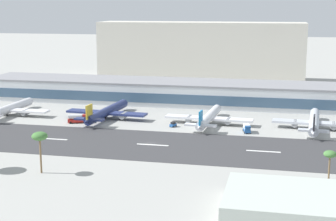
% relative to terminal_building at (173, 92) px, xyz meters
% --- Properties ---
extents(ground_plane, '(1400.00, 1400.00, 0.00)m').
position_rel_terminal_building_xyz_m(ground_plane, '(8.86, -81.96, -5.92)').
color(ground_plane, '#9E9E99').
extents(runway_strip, '(800.00, 41.41, 0.08)m').
position_rel_terminal_building_xyz_m(runway_strip, '(8.86, -84.04, -5.88)').
color(runway_strip, '#38383A').
rests_on(runway_strip, ground_plane).
extents(runway_centreline_dash_3, '(12.00, 1.20, 0.01)m').
position_rel_terminal_building_xyz_m(runway_centreline_dash_3, '(-29.86, -84.04, -5.84)').
color(runway_centreline_dash_3, white).
rests_on(runway_centreline_dash_3, runway_strip).
extents(runway_centreline_dash_4, '(12.00, 1.20, 0.01)m').
position_rel_terminal_building_xyz_m(runway_centreline_dash_4, '(10.04, -84.04, -5.84)').
color(runway_centreline_dash_4, white).
rests_on(runway_centreline_dash_4, runway_strip).
extents(runway_centreline_dash_5, '(12.00, 1.20, 0.01)m').
position_rel_terminal_building_xyz_m(runway_centreline_dash_5, '(50.54, -84.04, -5.84)').
color(runway_centreline_dash_5, white).
rests_on(runway_centreline_dash_5, runway_strip).
extents(terminal_building, '(204.54, 30.30, 11.84)m').
position_rel_terminal_building_xyz_m(terminal_building, '(0.00, 0.00, 0.00)').
color(terminal_building, silver).
rests_on(terminal_building, ground_plane).
extents(distant_hotel_block, '(141.46, 30.10, 39.54)m').
position_rel_terminal_building_xyz_m(distant_hotel_block, '(0.06, 92.79, 13.84)').
color(distant_hotel_block, beige).
rests_on(distant_hotel_block, ground_plane).
extents(airliner_red_tail_gate_0, '(40.03, 44.77, 9.34)m').
position_rel_terminal_building_xyz_m(airliner_red_tail_gate_0, '(-69.15, -48.42, -2.95)').
color(airliner_red_tail_gate_0, white).
rests_on(airliner_red_tail_gate_0, ground_plane).
extents(airliner_gold_tail_gate_1, '(38.06, 47.19, 9.85)m').
position_rel_terminal_building_xyz_m(airliner_gold_tail_gate_1, '(-21.63, -45.52, -2.79)').
color(airliner_gold_tail_gate_1, navy).
rests_on(airliner_gold_tail_gate_1, ground_plane).
extents(airliner_blue_tail_gate_2, '(38.65, 44.22, 9.22)m').
position_rel_terminal_building_xyz_m(airliner_blue_tail_gate_2, '(25.44, -46.24, -2.99)').
color(airliner_blue_tail_gate_2, silver).
rests_on(airliner_blue_tail_gate_2, ground_plane).
extents(airliner_black_tail_gate_3, '(34.80, 45.33, 9.46)m').
position_rel_terminal_building_xyz_m(airliner_black_tail_gate_3, '(69.75, -45.99, -2.91)').
color(airliner_black_tail_gate_3, silver).
rests_on(airliner_black_tail_gate_3, ground_plane).
extents(service_baggage_tug_0, '(2.86, 3.57, 2.20)m').
position_rel_terminal_building_xyz_m(service_baggage_tug_0, '(11.39, -53.75, -4.88)').
color(service_baggage_tug_0, '#23569E').
rests_on(service_baggage_tug_0, ground_plane).
extents(service_fuel_truck_1, '(8.85, 5.62, 3.95)m').
position_rel_terminal_building_xyz_m(service_fuel_truck_1, '(-31.23, -55.44, -3.90)').
color(service_fuel_truck_1, '#B2231E').
rests_on(service_fuel_truck_1, ground_plane).
extents(service_box_truck_2, '(3.68, 6.37, 3.25)m').
position_rel_terminal_building_xyz_m(service_box_truck_2, '(42.77, -56.96, -4.14)').
color(service_box_truck_2, '#23569E').
rests_on(service_box_truck_2, ground_plane).
extents(palm_tree_0, '(4.87, 4.87, 13.05)m').
position_rel_terminal_building_xyz_m(palm_tree_0, '(-15.60, -123.02, 5.44)').
color(palm_tree_0, brown).
rests_on(palm_tree_0, ground_plane).
extents(palm_tree_2, '(3.64, 3.64, 11.01)m').
position_rel_terminal_building_xyz_m(palm_tree_2, '(69.86, -118.01, 3.65)').
color(palm_tree_2, brown).
rests_on(palm_tree_2, ground_plane).
extents(foreground_hangar, '(29.38, 26.59, 5.42)m').
position_rel_terminal_building_xyz_m(foreground_hangar, '(57.59, -139.35, -3.22)').
color(foreground_hangar, '#B2BCB2').
rests_on(foreground_hangar, ground_plane).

